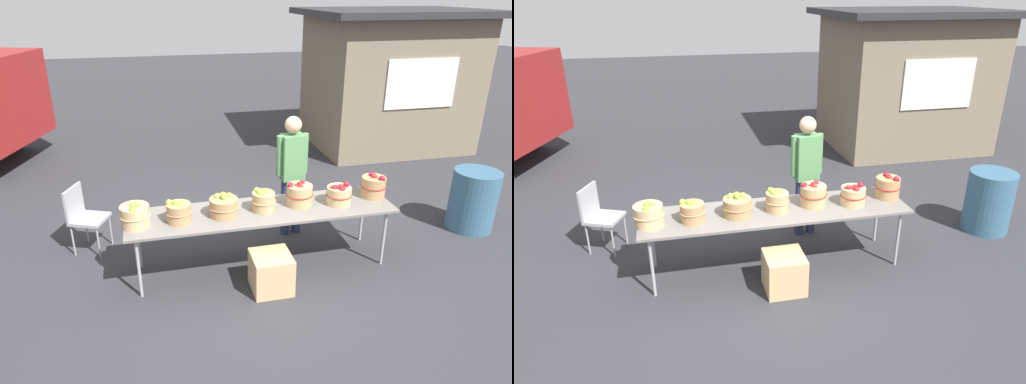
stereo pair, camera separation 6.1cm
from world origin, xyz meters
TOP-DOWN VIEW (x-y plane):
  - ground_plane at (0.00, 0.00)m, footprint 40.00×40.00m
  - market_table at (0.00, 0.00)m, footprint 3.10×0.76m
  - apple_basket_green_0 at (-1.42, -0.06)m, footprint 0.33×0.33m
  - apple_basket_green_1 at (-0.95, -0.07)m, footprint 0.29×0.29m
  - apple_basket_green_2 at (-0.45, -0.03)m, footprint 0.34×0.34m
  - apple_basket_green_3 at (0.01, -0.01)m, footprint 0.28×0.28m
  - apple_basket_red_0 at (0.46, 0.04)m, footprint 0.32×0.32m
  - apple_basket_red_1 at (0.93, -0.04)m, footprint 0.31×0.31m
  - apple_basket_red_2 at (1.42, 0.06)m, footprint 0.31×0.31m
  - vendor_adult at (0.58, 0.73)m, footprint 0.43×0.24m
  - food_kiosk at (3.75, 4.17)m, footprint 3.52×2.92m
  - folding_chair at (-2.08, 0.90)m, footprint 0.52×0.52m
  - trash_barrel at (3.08, 0.28)m, footprint 0.62×0.62m
  - produce_crate at (-0.02, -0.49)m, footprint 0.44×0.44m

SIDE VIEW (x-z plane):
  - ground_plane at x=0.00m, z-range 0.00..0.00m
  - produce_crate at x=-0.02m, z-range 0.00..0.44m
  - trash_barrel at x=3.08m, z-range 0.00..0.85m
  - folding_chair at x=-2.08m, z-range 0.08..0.94m
  - market_table at x=0.00m, z-range 0.34..1.09m
  - apple_basket_green_2 at x=-0.45m, z-range 0.73..0.99m
  - apple_basket_green_1 at x=-0.95m, z-range 0.74..1.00m
  - apple_basket_red_1 at x=0.93m, z-range 0.74..1.01m
  - apple_basket_green_3 at x=0.01m, z-range 0.74..1.01m
  - apple_basket_green_0 at x=-1.42m, z-range 0.74..1.02m
  - apple_basket_red_0 at x=0.46m, z-range 0.73..1.03m
  - apple_basket_red_2 at x=1.42m, z-range 0.73..1.04m
  - vendor_adult at x=0.58m, z-range 0.15..1.79m
  - food_kiosk at x=3.75m, z-range 0.01..2.75m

